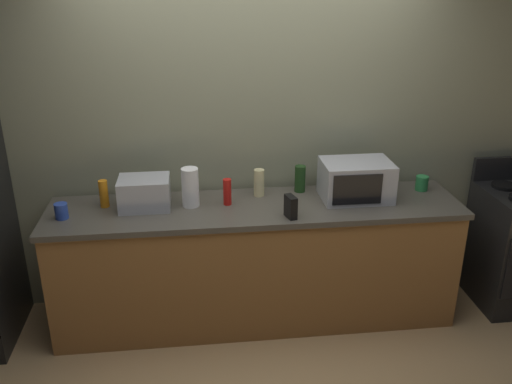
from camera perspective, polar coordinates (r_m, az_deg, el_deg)
ground_plane at (r=3.91m, az=0.72°, el=-15.98°), size 8.00×8.00×0.00m
back_wall at (r=4.02m, az=-0.69°, el=6.84°), size 6.40×0.10×2.70m
counter_run at (r=3.99m, az=0.00°, el=-7.31°), size 2.84×0.64×0.90m
microwave at (r=3.92m, az=10.28°, el=1.20°), size 0.48×0.35×0.27m
toaster_oven at (r=3.79m, az=-11.44°, el=-0.09°), size 0.34×0.26×0.21m
paper_towel_roll at (r=3.76m, az=-6.80°, el=0.48°), size 0.12×0.12×0.27m
cordless_phone at (r=3.59m, az=3.60°, el=-1.54°), size 0.08×0.12×0.15m
bottle_wine at (r=4.00m, az=4.57°, el=1.37°), size 0.08×0.08×0.19m
bottle_hot_sauce at (r=3.77m, az=-2.98°, el=0.01°), size 0.06×0.06×0.18m
bottle_dish_soap at (r=3.87m, az=-15.44°, el=-0.17°), size 0.06×0.06×0.19m
bottle_hand_soap at (r=3.91m, az=0.31°, el=0.97°), size 0.08×0.08×0.20m
mug_blue at (r=3.79m, az=-19.46°, el=-1.87°), size 0.08×0.08×0.10m
mug_green at (r=4.20m, az=16.75°, el=0.88°), size 0.09×0.09×0.11m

